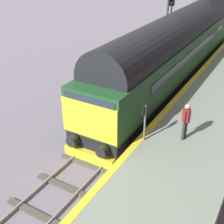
{
  "coord_description": "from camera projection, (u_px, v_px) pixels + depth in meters",
  "views": [
    {
      "loc": [
        6.1,
        -12.28,
        8.2
      ],
      "look_at": [
        0.2,
        -2.09,
        1.76
      ],
      "focal_mm": 48.46,
      "sensor_mm": 36.0,
      "label": 1
    }
  ],
  "objects": [
    {
      "name": "diesel_locomotive",
      "position": [
        175.0,
        47.0,
        19.58
      ],
      "size": [
        2.74,
        20.37,
        4.68
      ],
      "color": "black",
      "rests_on": "ground"
    },
    {
      "name": "ground_plane",
      "position": [
        129.0,
        124.0,
        15.94
      ],
      "size": [
        140.0,
        140.0,
        0.0
      ],
      "primitive_type": "plane",
      "color": "slate",
      "rests_on": "ground"
    },
    {
      "name": "signal_post_near",
      "position": [
        171.0,
        18.0,
        23.94
      ],
      "size": [
        0.44,
        0.22,
        5.18
      ],
      "color": "gray",
      "rests_on": "ground"
    },
    {
      "name": "station_platform",
      "position": [
        197.0,
        135.0,
        14.12
      ],
      "size": [
        4.0,
        44.0,
        1.01
      ],
      "color": "gray",
      "rests_on": "ground"
    },
    {
      "name": "platform_number_sign",
      "position": [
        145.0,
        117.0,
        12.32
      ],
      "size": [
        0.1,
        0.44,
        1.63
      ],
      "color": "slate",
      "rests_on": "station_platform"
    },
    {
      "name": "waiting_passenger",
      "position": [
        186.0,
        118.0,
        12.46
      ],
      "size": [
        0.37,
        0.51,
        1.64
      ],
      "rotation": [
        0.0,
        0.0,
        1.48
      ],
      "color": "#29302F",
      "rests_on": "station_platform"
    },
    {
      "name": "track_main",
      "position": [
        129.0,
        123.0,
        15.91
      ],
      "size": [
        2.5,
        60.0,
        0.15
      ],
      "color": "gray",
      "rests_on": "ground"
    }
  ]
}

